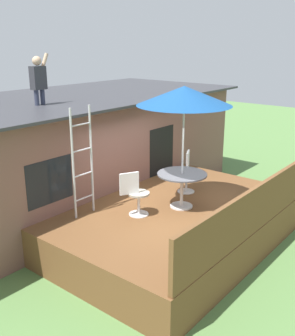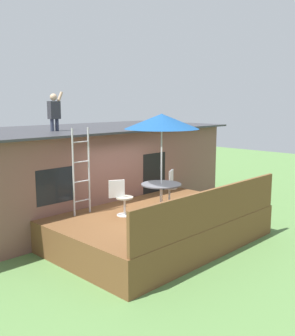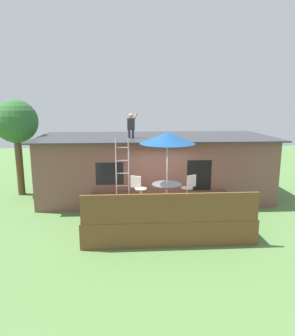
% 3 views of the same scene
% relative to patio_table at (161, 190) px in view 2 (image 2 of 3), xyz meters
% --- Properties ---
extents(ground_plane, '(40.00, 40.00, 0.00)m').
position_rel_patio_table_xyz_m(ground_plane, '(-0.09, 0.10, -1.39)').
color(ground_plane, '#567F42').
extents(house, '(10.50, 4.50, 2.82)m').
position_rel_patio_table_xyz_m(house, '(-0.09, 3.70, 0.03)').
color(house, brown).
rests_on(house, ground).
extents(deck, '(5.43, 3.73, 0.80)m').
position_rel_patio_table_xyz_m(deck, '(-0.09, 0.10, -0.99)').
color(deck, brown).
rests_on(deck, ground).
extents(deck_railing, '(5.33, 0.08, 0.90)m').
position_rel_patio_table_xyz_m(deck_railing, '(-0.09, -1.71, -0.14)').
color(deck_railing, brown).
rests_on(deck_railing, deck).
extents(patio_table, '(1.04, 1.04, 0.74)m').
position_rel_patio_table_xyz_m(patio_table, '(0.00, 0.00, 0.00)').
color(patio_table, silver).
rests_on(patio_table, deck).
extents(patio_umbrella, '(1.90, 1.90, 2.54)m').
position_rel_patio_table_xyz_m(patio_umbrella, '(0.00, -0.00, 1.76)').
color(patio_umbrella, silver).
rests_on(patio_umbrella, deck).
extents(step_ladder, '(0.52, 0.04, 2.20)m').
position_rel_patio_table_xyz_m(step_ladder, '(-1.55, 1.31, 0.51)').
color(step_ladder, silver).
rests_on(step_ladder, deck).
extents(person_figure, '(0.47, 0.20, 1.11)m').
position_rel_patio_table_xyz_m(person_figure, '(-1.17, 3.04, 2.04)').
color(person_figure, '#33384C').
rests_on(person_figure, house).
extents(patio_chair_left, '(0.59, 0.44, 0.92)m').
position_rel_patio_table_xyz_m(patio_chair_left, '(-0.95, 0.47, -0.13)').
color(patio_chair_left, silver).
rests_on(patio_chair_left, deck).
extents(patio_chair_right, '(0.58, 0.44, 0.92)m').
position_rel_patio_table_xyz_m(patio_chair_right, '(0.87, 0.45, -0.13)').
color(patio_chair_right, silver).
rests_on(patio_chair_right, deck).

